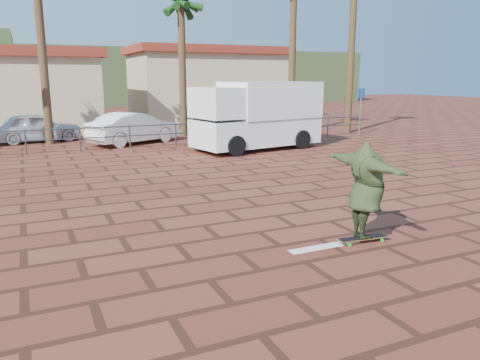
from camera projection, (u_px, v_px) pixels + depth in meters
name	position (u px, v px, depth m)	size (l,w,h in m)	color
ground	(259.00, 232.00, 9.08)	(120.00, 120.00, 0.00)	brown
paint_stripe	(325.00, 246.00, 8.30)	(1.40, 0.22, 0.01)	white
guardrail	(130.00, 133.00, 19.59)	(24.06, 0.06, 1.00)	#47494F
palm_center	(181.00, 6.00, 22.91)	(2.40, 2.40, 7.75)	brown
building_east	(207.00, 84.00, 33.10)	(10.60, 6.60, 5.00)	beige
hill_front	(59.00, 77.00, 52.84)	(70.00, 18.00, 6.00)	#384C28
longboard	(363.00, 238.00, 8.49)	(1.01, 0.31, 0.10)	olive
skateboarder	(366.00, 190.00, 8.30)	(2.16, 0.59, 1.76)	#2C3A1F
campervan	(258.00, 114.00, 19.42)	(5.66, 3.15, 2.77)	white
car_silver	(36.00, 127.00, 21.70)	(1.60, 3.98, 1.36)	silver
car_white	(134.00, 128.00, 21.16)	(1.50, 4.30, 1.42)	white
street_sign	(361.00, 103.00, 24.26)	(0.48, 0.13, 2.39)	gray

